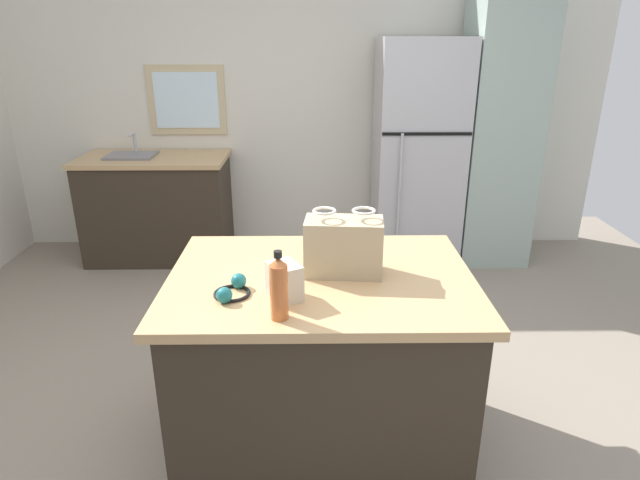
# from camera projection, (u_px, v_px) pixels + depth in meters

# --- Properties ---
(ground) EXTENTS (6.45, 6.45, 0.00)m
(ground) POSITION_uv_depth(u_px,v_px,m) (299.00, 406.00, 2.92)
(ground) COLOR gray
(back_wall) EXTENTS (5.37, 0.13, 2.73)m
(back_wall) POSITION_uv_depth(u_px,v_px,m) (302.00, 98.00, 4.82)
(back_wall) COLOR silver
(back_wall) RESTS_ON ground
(kitchen_island) EXTENTS (1.33, 0.98, 0.91)m
(kitchen_island) POSITION_uv_depth(u_px,v_px,m) (321.00, 363.00, 2.51)
(kitchen_island) COLOR #33281E
(kitchen_island) RESTS_ON ground
(refrigerator) EXTENTS (0.72, 0.71, 1.88)m
(refrigerator) POSITION_uv_depth(u_px,v_px,m) (417.00, 154.00, 4.59)
(refrigerator) COLOR #B7B7BC
(refrigerator) RESTS_ON ground
(tall_cabinet) EXTENTS (0.58, 0.63, 2.23)m
(tall_cabinet) POSITION_uv_depth(u_px,v_px,m) (498.00, 133.00, 4.54)
(tall_cabinet) COLOR #9EB2A8
(tall_cabinet) RESTS_ON ground
(sink_counter) EXTENTS (1.25, 0.67, 1.10)m
(sink_counter) POSITION_uv_depth(u_px,v_px,m) (158.00, 206.00, 4.75)
(sink_counter) COLOR #33281E
(sink_counter) RESTS_ON ground
(shopping_bag) EXTENTS (0.35, 0.20, 0.29)m
(shopping_bag) POSITION_uv_depth(u_px,v_px,m) (344.00, 246.00, 2.33)
(shopping_bag) COLOR tan
(shopping_bag) RESTS_ON kitchen_island
(small_box) EXTENTS (0.16, 0.17, 0.15)m
(small_box) POSITION_uv_depth(u_px,v_px,m) (284.00, 282.00, 2.12)
(small_box) COLOR beige
(small_box) RESTS_ON kitchen_island
(bottle) EXTENTS (0.07, 0.07, 0.27)m
(bottle) POSITION_uv_depth(u_px,v_px,m) (279.00, 288.00, 1.95)
(bottle) COLOR #C66633
(bottle) RESTS_ON kitchen_island
(ear_defenders) EXTENTS (0.19, 0.19, 0.06)m
(ear_defenders) POSITION_uv_depth(u_px,v_px,m) (232.00, 290.00, 2.16)
(ear_defenders) COLOR black
(ear_defenders) RESTS_ON kitchen_island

